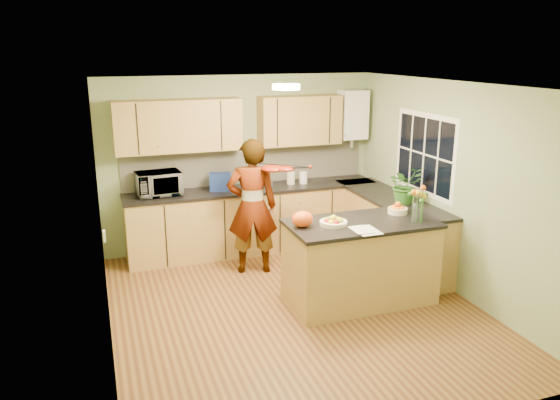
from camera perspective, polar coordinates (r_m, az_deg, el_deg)
name	(u,v)px	position (r m, az deg, el deg)	size (l,w,h in m)	color
floor	(294,308)	(6.34, 1.50, -11.21)	(4.50, 4.50, 0.00)	#583219
ceiling	(296,85)	(5.67, 1.69, 11.95)	(4.00, 4.50, 0.02)	white
wall_back	(241,163)	(7.97, -4.14, 3.92)	(4.00, 0.02, 2.50)	gray
wall_front	(408,286)	(3.99, 13.21, -8.72)	(4.00, 0.02, 2.50)	gray
wall_left	(101,221)	(5.53, -18.20, -2.15)	(0.02, 4.50, 2.50)	gray
wall_right	(452,188)	(6.83, 17.49, 1.23)	(0.02, 4.50, 2.50)	gray
back_counter	(254,219)	(7.91, -2.77, -1.98)	(3.64, 0.62, 0.94)	#A38041
right_counter	(390,230)	(7.56, 11.38, -3.13)	(0.62, 2.24, 0.94)	#A38041
splashback	(248,166)	(7.99, -3.41, 3.60)	(3.60, 0.02, 0.52)	beige
upper_cabinets	(231,123)	(7.66, -5.18, 7.97)	(3.20, 0.34, 0.70)	#A38041
boiler	(352,115)	(8.32, 7.58, 8.83)	(0.40, 0.30, 0.86)	white
window_right	(424,154)	(7.24, 14.84, 4.66)	(0.01, 1.30, 1.05)	white
light_switch	(104,236)	(4.94, -17.88, -3.60)	(0.02, 0.09, 0.09)	white
ceiling_lamp	(286,87)	(5.95, 0.64, 11.75)	(0.30, 0.30, 0.07)	#FFEABF
peninsula_island	(360,261)	(6.40, 8.35, -6.37)	(1.69, 0.87, 0.97)	#A38041
fruit_dish	(333,221)	(6.07, 5.61, -2.21)	(0.31, 0.31, 0.11)	beige
orange_bowl	(398,209)	(6.60, 12.19, -0.90)	(0.23, 0.23, 0.13)	beige
flower_vase	(418,194)	(6.29, 14.25, 0.58)	(0.26, 0.26, 0.47)	silver
orange_bag	(302,219)	(5.97, 2.36, -2.00)	(0.24, 0.20, 0.18)	#F54F14
papers	(366,230)	(5.93, 9.00, -3.14)	(0.24, 0.33, 0.01)	silver
violinist	(252,207)	(7.03, -2.93, -0.69)	(0.65, 0.43, 1.78)	tan
violin	(272,169)	(6.76, -0.83, 3.31)	(0.66, 0.26, 0.13)	#4F1304
microwave	(159,184)	(7.51, -12.58, 1.68)	(0.58, 0.39, 0.32)	white
blue_box	(220,182)	(7.66, -6.27, 1.91)	(0.29, 0.22, 0.24)	navy
kettle	(267,177)	(7.83, -1.36, 2.40)	(0.17, 0.17, 0.32)	silver
jar_cream	(291,178)	(7.96, 1.14, 2.33)	(0.12, 0.12, 0.18)	beige
jar_white	(303,178)	(7.99, 2.46, 2.35)	(0.11, 0.11, 0.18)	white
potted_plant	(405,185)	(7.11, 12.95, 1.57)	(0.44, 0.38, 0.49)	#306A23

